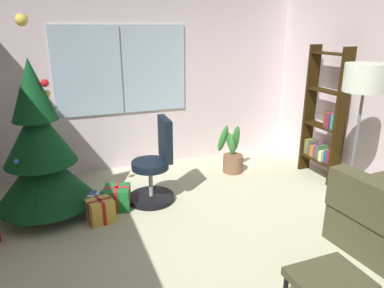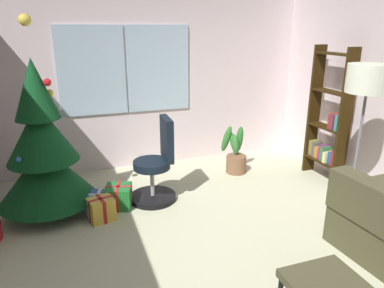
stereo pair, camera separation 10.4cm
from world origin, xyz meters
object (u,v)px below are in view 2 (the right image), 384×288
object	(u,v)px
bookshelf	(328,124)
floor_lamp	(367,88)
gift_box_gold	(101,209)
potted_plant	(235,155)
office_chair	(157,169)
gift_box_green	(119,197)
gift_box_blue	(98,204)
holiday_tree	(43,152)
footstool	(324,286)

from	to	relation	value
bookshelf	floor_lamp	size ratio (longest dim) A/B	1.07
gift_box_gold	bookshelf	size ratio (longest dim) A/B	0.17
floor_lamp	gift_box_gold	bearing A→B (deg)	161.87
bookshelf	potted_plant	bearing A→B (deg)	149.12
gift_box_gold	office_chair	xyz separation A→B (m)	(0.69, 0.28, 0.27)
office_chair	bookshelf	size ratio (longest dim) A/B	0.57
office_chair	potted_plant	xyz separation A→B (m)	(1.28, 0.49, -0.14)
gift_box_green	gift_box_blue	bearing A→B (deg)	-161.03
holiday_tree	bookshelf	world-z (taller)	holiday_tree
holiday_tree	office_chair	world-z (taller)	holiday_tree
potted_plant	gift_box_gold	bearing A→B (deg)	-158.72
bookshelf	office_chair	bearing A→B (deg)	176.71
gift_box_green	bookshelf	xyz separation A→B (m)	(2.80, -0.09, 0.65)
bookshelf	footstool	bearing A→B (deg)	-129.00
potted_plant	floor_lamp	bearing A→B (deg)	-69.48
floor_lamp	office_chair	bearing A→B (deg)	149.23
gift_box_blue	gift_box_gold	bearing A→B (deg)	-83.69
gift_box_blue	potted_plant	bearing A→B (deg)	17.12
bookshelf	gift_box_green	bearing A→B (deg)	178.09
floor_lamp	bookshelf	bearing A→B (deg)	65.94
office_chair	floor_lamp	size ratio (longest dim) A/B	0.61
gift_box_gold	holiday_tree	bearing A→B (deg)	145.10
gift_box_green	office_chair	xyz separation A→B (m)	(0.47, 0.04, 0.27)
holiday_tree	potted_plant	world-z (taller)	holiday_tree
gift_box_gold	gift_box_blue	bearing A→B (deg)	96.31
gift_box_gold	potted_plant	xyz separation A→B (m)	(1.98, 0.77, 0.13)
gift_box_green	gift_box_blue	distance (m)	0.25
gift_box_blue	office_chair	size ratio (longest dim) A/B	0.34
office_chair	holiday_tree	bearing A→B (deg)	175.72
gift_box_green	floor_lamp	distance (m)	2.91
floor_lamp	footstool	bearing A→B (deg)	-138.08
holiday_tree	gift_box_green	bearing A→B (deg)	-9.99
gift_box_blue	bookshelf	size ratio (longest dim) A/B	0.19
footstool	potted_plant	size ratio (longest dim) A/B	0.72
office_chair	gift_box_gold	bearing A→B (deg)	-158.18
holiday_tree	gift_box_gold	distance (m)	0.88
floor_lamp	gift_box_blue	bearing A→B (deg)	158.94
footstool	gift_box_gold	xyz separation A→B (m)	(-1.26, 2.03, -0.24)
gift_box_green	potted_plant	world-z (taller)	potted_plant
holiday_tree	gift_box_green	xyz separation A→B (m)	(0.75, -0.13, -0.60)
footstool	gift_box_blue	bearing A→B (deg)	120.41
gift_box_green	bookshelf	world-z (taller)	bookshelf
gift_box_gold	floor_lamp	distance (m)	3.02
holiday_tree	gift_box_blue	size ratio (longest dim) A/B	6.18
holiday_tree	office_chair	size ratio (longest dim) A/B	2.10
gift_box_gold	gift_box_green	bearing A→B (deg)	47.07
floor_lamp	holiday_tree	bearing A→B (deg)	158.67
footstool	holiday_tree	world-z (taller)	holiday_tree
gift_box_gold	potted_plant	distance (m)	2.12
floor_lamp	gift_box_green	bearing A→B (deg)	155.36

